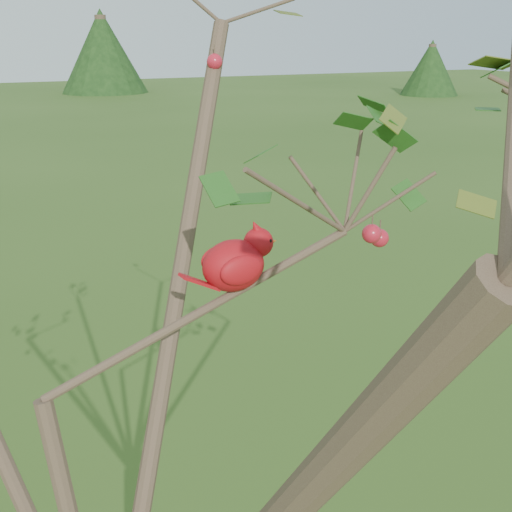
# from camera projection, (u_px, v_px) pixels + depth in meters

# --- Properties ---
(crabapple_tree) EXTENTS (2.35, 2.05, 2.95)m
(crabapple_tree) POSITION_uv_depth(u_px,v_px,m) (93.00, 333.00, 1.02)
(crabapple_tree) COLOR #442F24
(crabapple_tree) RESTS_ON ground
(cardinal) EXTENTS (0.21, 0.11, 0.14)m
(cardinal) POSITION_uv_depth(u_px,v_px,m) (237.00, 262.00, 1.21)
(cardinal) COLOR #AD0E0E
(cardinal) RESTS_ON ground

